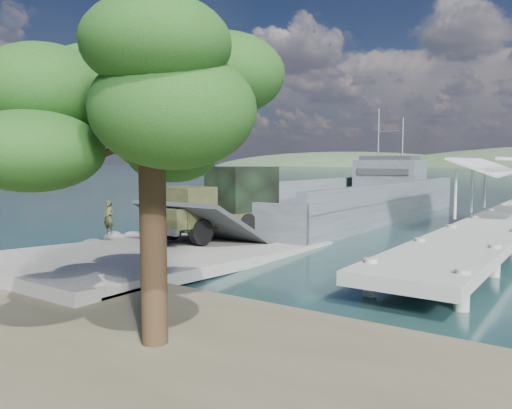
% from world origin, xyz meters
% --- Properties ---
extents(ground, '(1400.00, 1400.00, 0.00)m').
position_xyz_m(ground, '(0.00, 0.00, 0.00)').
color(ground, '#193A3D').
rests_on(ground, ground).
extents(boat_ramp, '(10.00, 18.00, 0.50)m').
position_xyz_m(boat_ramp, '(0.00, -1.00, 0.25)').
color(boat_ramp, slate).
rests_on(boat_ramp, ground).
extents(shoreline_rocks, '(3.20, 5.60, 0.90)m').
position_xyz_m(shoreline_rocks, '(-6.20, 0.50, 0.00)').
color(shoreline_rocks, '#50504D').
rests_on(shoreline_rocks, ground).
extents(pier, '(6.40, 44.00, 6.10)m').
position_xyz_m(pier, '(13.00, 18.77, 1.60)').
color(pier, gray).
rests_on(pier, ground).
extents(landing_craft, '(10.09, 38.90, 11.52)m').
position_xyz_m(landing_craft, '(-0.31, 21.35, 0.94)').
color(landing_craft, '#3E4549').
rests_on(landing_craft, ground).
extents(military_truck, '(3.66, 9.18, 4.15)m').
position_xyz_m(military_truck, '(-0.26, 4.19, 2.57)').
color(military_truck, black).
rests_on(military_truck, boat_ramp).
extents(soldier, '(0.76, 0.56, 1.92)m').
position_xyz_m(soldier, '(-4.19, -1.27, 1.46)').
color(soldier, '#1E2E19').
rests_on(soldier, boat_ramp).
extents(overhang_tree, '(8.34, 7.69, 7.58)m').
position_xyz_m(overhang_tree, '(8.64, -10.16, 6.07)').
color(overhang_tree, black).
rests_on(overhang_tree, ground).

